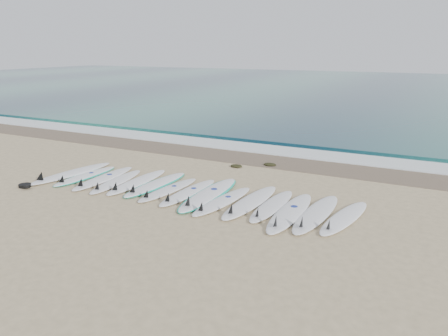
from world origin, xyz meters
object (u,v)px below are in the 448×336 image
at_px(surfboard_0, 70,173).
at_px(surfboard_7, 187,193).
at_px(leash_coil, 25,186).
at_px(surfboard_14, 344,218).

distance_m(surfboard_0, surfboard_7, 3.96).
bearing_deg(leash_coil, surfboard_7, 19.27).
distance_m(surfboard_14, leash_coil, 8.22).
xyz_separation_m(surfboard_0, leash_coil, (-0.21, -1.38, -0.01)).
relative_size(surfboard_7, leash_coil, 5.36).
bearing_deg(surfboard_7, surfboard_14, 3.00).
relative_size(surfboard_0, surfboard_14, 1.16).
bearing_deg(surfboard_0, leash_coil, -92.27).
bearing_deg(surfboard_7, leash_coil, -158.97).
height_order(surfboard_7, leash_coil, surfboard_7).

